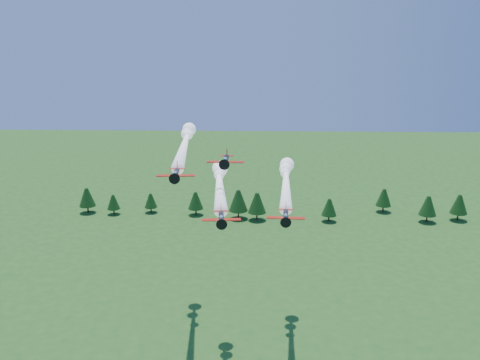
{
  "coord_description": "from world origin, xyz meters",
  "views": [
    {
      "loc": [
        5.41,
        -97.2,
        72.71
      ],
      "look_at": [
        2.53,
        0.0,
        45.52
      ],
      "focal_mm": 40.0,
      "sensor_mm": 36.0,
      "label": 1
    }
  ],
  "objects_px": {
    "plane_left": "(185,143)",
    "plane_right": "(286,180)",
    "plane_lead": "(219,182)",
    "plane_slot": "(226,160)"
  },
  "relations": [
    {
      "from": "plane_lead",
      "to": "plane_right",
      "type": "distance_m",
      "value": 18.48
    },
    {
      "from": "plane_lead",
      "to": "plane_left",
      "type": "bearing_deg",
      "value": 116.77
    },
    {
      "from": "plane_lead",
      "to": "plane_slot",
      "type": "distance_m",
      "value": 9.26
    },
    {
      "from": "plane_right",
      "to": "plane_slot",
      "type": "distance_m",
      "value": 23.22
    },
    {
      "from": "plane_right",
      "to": "plane_slot",
      "type": "height_order",
      "value": "plane_slot"
    },
    {
      "from": "plane_left",
      "to": "plane_right",
      "type": "distance_m",
      "value": 25.97
    },
    {
      "from": "plane_lead",
      "to": "plane_slot",
      "type": "bearing_deg",
      "value": -79.27
    },
    {
      "from": "plane_lead",
      "to": "plane_left",
      "type": "xyz_separation_m",
      "value": [
        -9.27,
        15.15,
        5.48
      ]
    },
    {
      "from": "plane_lead",
      "to": "plane_right",
      "type": "bearing_deg",
      "value": 30.19
    },
    {
      "from": "plane_left",
      "to": "plane_right",
      "type": "relative_size",
      "value": 1.15
    }
  ]
}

